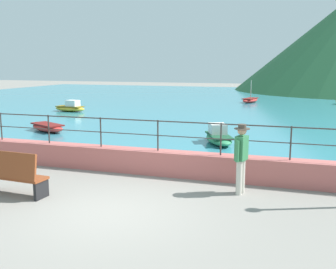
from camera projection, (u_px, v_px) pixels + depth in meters
ground_plane at (109, 211)px, 8.73m from camera, size 120.00×120.00×0.00m
promenade_wall at (158, 162)px, 11.67m from camera, size 20.00×0.56×0.70m
railing at (158, 129)px, 11.50m from camera, size 18.44×0.04×0.90m
lake_water at (250, 103)px, 32.90m from camera, size 64.00×44.32×0.06m
bench_main at (11, 174)px, 9.68m from camera, size 1.73×0.65×1.13m
person_walking at (241, 155)px, 9.77m from camera, size 0.38×0.55×1.75m
boat_0 at (219, 137)px, 15.93m from camera, size 1.76×2.47×0.76m
boat_2 at (250, 100)px, 32.99m from camera, size 1.48×2.46×1.81m
boat_3 at (70, 107)px, 26.72m from camera, size 2.39×1.15×0.76m
boat_4 at (47, 127)px, 18.78m from camera, size 2.46×1.83×0.36m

